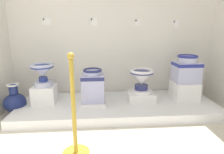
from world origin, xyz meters
name	(u,v)px	position (x,y,z in m)	size (l,w,h in m)	color
wall_back	(115,11)	(1.68, 2.63, 1.48)	(3.57, 0.06, 2.96)	silver
display_platform	(118,106)	(1.68, 2.07, 0.06)	(2.89, 1.02, 0.13)	white
plinth_block_leftmost	(45,94)	(0.61, 2.13, 0.26)	(0.33, 0.29, 0.26)	white
antique_toilet_leftmost	(43,72)	(0.61, 2.13, 0.60)	(0.34, 0.34, 0.33)	#B4BADB
plinth_block_central_ornate	(93,103)	(1.32, 2.01, 0.15)	(0.35, 0.29, 0.05)	white
antique_toilet_central_ornate	(93,85)	(1.32, 2.01, 0.43)	(0.32, 0.29, 0.47)	#A8ABD7
plinth_block_rightmost	(141,96)	(2.05, 2.13, 0.19)	(0.40, 0.32, 0.13)	white
antique_toilet_rightmost	(142,79)	(2.05, 2.13, 0.47)	(0.36, 0.36, 0.36)	white
plinth_block_slender_white	(184,90)	(2.74, 2.14, 0.27)	(0.36, 0.36, 0.28)	white
antique_toilet_slender_white	(186,68)	(2.74, 2.14, 0.62)	(0.37, 0.31, 0.42)	#B4B7DE
info_placard_first	(47,21)	(0.60, 2.60, 1.32)	(0.14, 0.01, 0.11)	white
info_placard_second	(94,22)	(1.35, 2.60, 1.31)	(0.11, 0.01, 0.14)	white
info_placard_third	(138,23)	(2.06, 2.60, 1.30)	(0.09, 0.01, 0.12)	white
info_placard_fourth	(176,24)	(2.71, 2.60, 1.28)	(0.10, 0.01, 0.14)	white
decorative_vase_spare	(15,102)	(0.20, 2.06, 0.18)	(0.31, 0.31, 0.45)	white
stanchion_post_near_left	(75,128)	(1.17, 1.07, 0.29)	(0.27, 0.27, 1.00)	gold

